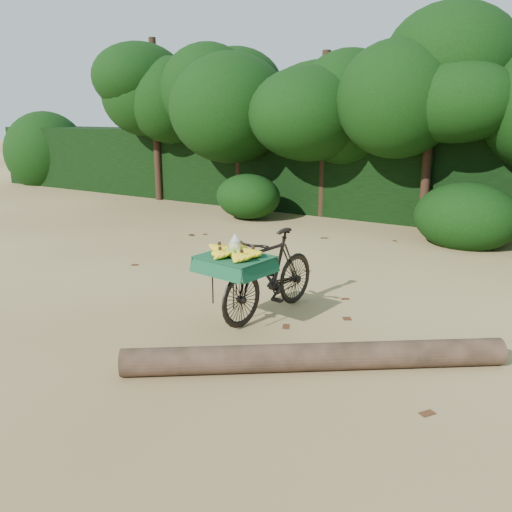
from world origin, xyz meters
The scene contains 7 objects.
ground centered at (0.00, 0.00, 0.00)m, with size 80.00×80.00×0.00m, color tan.
vendor_bicycle centered at (0.32, -0.41, 0.50)m, with size 0.79×1.76×0.98m.
fallen_log centered at (1.38, -1.36, 0.12)m, with size 0.25×0.25×3.46m, color brown.
hedge_backdrop centered at (0.00, 6.30, 0.90)m, with size 26.00×1.80×1.80m, color black.
tree_row centered at (-0.65, 5.50, 2.00)m, with size 14.50×2.00×4.00m, color black, non-canonical shape.
bush_clumps centered at (0.50, 4.30, 0.45)m, with size 8.80×1.70×0.90m, color black, non-canonical shape.
leaf_litter centered at (0.00, 0.65, 0.01)m, with size 7.00×7.30×0.01m, color #452612, non-canonical shape.
Camera 1 is at (3.30, -5.44, 2.26)m, focal length 38.00 mm.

